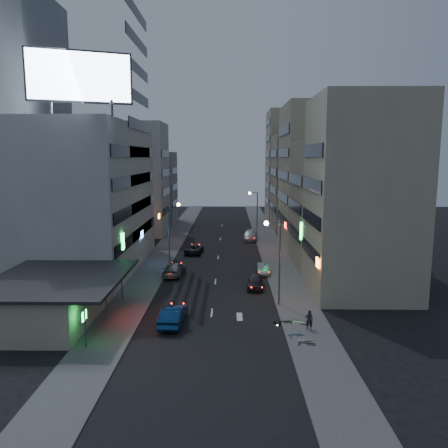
{
  "coord_description": "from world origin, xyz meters",
  "views": [
    {
      "loc": [
        1.61,
        -33.86,
        13.97
      ],
      "look_at": [
        0.91,
        18.89,
        5.86
      ],
      "focal_mm": 35.0,
      "sensor_mm": 36.0,
      "label": 1
    }
  ],
  "objects_px": {
    "parked_car_left": "(194,249)",
    "scooter_blue": "(301,327)",
    "person": "(309,320)",
    "parked_car_right_far": "(250,235)",
    "scooter_silver_b": "(309,317)",
    "parked_car_right_near": "(255,282)",
    "scooter_black_b": "(291,314)",
    "scooter_black_a": "(316,336)",
    "road_car_blue": "(173,315)",
    "parked_car_right_mid": "(263,269)",
    "scooter_silver_a": "(311,333)",
    "road_car_silver": "(174,269)"
  },
  "relations": [
    {
      "from": "parked_car_right_far",
      "to": "scooter_silver_b",
      "type": "bearing_deg",
      "value": -82.39
    },
    {
      "from": "parked_car_right_far",
      "to": "road_car_blue",
      "type": "relative_size",
      "value": 1.09
    },
    {
      "from": "road_car_blue",
      "to": "scooter_blue",
      "type": "height_order",
      "value": "road_car_blue"
    },
    {
      "from": "parked_car_right_far",
      "to": "scooter_blue",
      "type": "bearing_deg",
      "value": -84.06
    },
    {
      "from": "person",
      "to": "scooter_blue",
      "type": "bearing_deg",
      "value": 50.94
    },
    {
      "from": "road_car_blue",
      "to": "parked_car_left",
      "type": "bearing_deg",
      "value": -85.21
    },
    {
      "from": "parked_car_right_mid",
      "to": "parked_car_right_far",
      "type": "relative_size",
      "value": 0.71
    },
    {
      "from": "parked_car_left",
      "to": "road_car_silver",
      "type": "distance_m",
      "value": 12.1
    },
    {
      "from": "scooter_black_b",
      "to": "scooter_silver_b",
      "type": "xyz_separation_m",
      "value": [
        1.45,
        -0.6,
        -0.0
      ]
    },
    {
      "from": "road_car_silver",
      "to": "scooter_black_b",
      "type": "relative_size",
      "value": 2.73
    },
    {
      "from": "road_car_silver",
      "to": "scooter_silver_a",
      "type": "bearing_deg",
      "value": 128.63
    },
    {
      "from": "scooter_silver_a",
      "to": "scooter_blue",
      "type": "distance_m",
      "value": 1.28
    },
    {
      "from": "scooter_blue",
      "to": "parked_car_left",
      "type": "bearing_deg",
      "value": 5.92
    },
    {
      "from": "parked_car_right_far",
      "to": "parked_car_right_near",
      "type": "bearing_deg",
      "value": -88.74
    },
    {
      "from": "parked_car_left",
      "to": "scooter_black_b",
      "type": "distance_m",
      "value": 28.77
    },
    {
      "from": "scooter_black_a",
      "to": "scooter_black_b",
      "type": "xyz_separation_m",
      "value": [
        -1.23,
        4.58,
        0.03
      ]
    },
    {
      "from": "parked_car_left",
      "to": "scooter_black_b",
      "type": "relative_size",
      "value": 2.53
    },
    {
      "from": "parked_car_right_far",
      "to": "scooter_black_a",
      "type": "xyz_separation_m",
      "value": [
        2.97,
        -41.95,
        -0.11
      ]
    },
    {
      "from": "person",
      "to": "scooter_black_b",
      "type": "xyz_separation_m",
      "value": [
        -1.2,
        1.92,
        -0.23
      ]
    },
    {
      "from": "parked_car_left",
      "to": "scooter_blue",
      "type": "height_order",
      "value": "parked_car_left"
    },
    {
      "from": "parked_car_right_far",
      "to": "scooter_black_b",
      "type": "height_order",
      "value": "parked_car_right_far"
    },
    {
      "from": "parked_car_right_far",
      "to": "scooter_black_a",
      "type": "bearing_deg",
      "value": -83.14
    },
    {
      "from": "road_car_silver",
      "to": "scooter_black_b",
      "type": "xyz_separation_m",
      "value": [
        11.86,
        -14.78,
        -0.05
      ]
    },
    {
      "from": "scooter_black_b",
      "to": "road_car_silver",
      "type": "bearing_deg",
      "value": 30.73
    },
    {
      "from": "parked_car_left",
      "to": "scooter_silver_a",
      "type": "relative_size",
      "value": 3.03
    },
    {
      "from": "parked_car_right_mid",
      "to": "scooter_black_b",
      "type": "relative_size",
      "value": 2.0
    },
    {
      "from": "parked_car_left",
      "to": "person",
      "type": "bearing_deg",
      "value": 117.77
    },
    {
      "from": "parked_car_left",
      "to": "scooter_silver_b",
      "type": "bearing_deg",
      "value": 119.15
    },
    {
      "from": "parked_car_right_mid",
      "to": "person",
      "type": "height_order",
      "value": "person"
    },
    {
      "from": "road_car_silver",
      "to": "person",
      "type": "height_order",
      "value": "person"
    },
    {
      "from": "person",
      "to": "scooter_silver_b",
      "type": "height_order",
      "value": "person"
    },
    {
      "from": "parked_car_left",
      "to": "person",
      "type": "xyz_separation_m",
      "value": [
        11.64,
        -28.72,
        0.26
      ]
    },
    {
      "from": "road_car_blue",
      "to": "person",
      "type": "relative_size",
      "value": 3.02
    },
    {
      "from": "parked_car_right_mid",
      "to": "scooter_black_a",
      "type": "distance_m",
      "value": 20.14
    },
    {
      "from": "scooter_black_b",
      "to": "scooter_black_a",
      "type": "bearing_deg",
      "value": -173.02
    },
    {
      "from": "parked_car_right_near",
      "to": "scooter_black_a",
      "type": "xyz_separation_m",
      "value": [
        3.72,
        -14.27,
        -0.02
      ]
    },
    {
      "from": "scooter_black_a",
      "to": "scooter_silver_b",
      "type": "bearing_deg",
      "value": 10.05
    },
    {
      "from": "parked_car_right_far",
      "to": "scooter_black_b",
      "type": "distance_m",
      "value": 37.41
    },
    {
      "from": "parked_car_right_mid",
      "to": "person",
      "type": "bearing_deg",
      "value": -81.88
    },
    {
      "from": "person",
      "to": "scooter_silver_a",
      "type": "bearing_deg",
      "value": 88.23
    },
    {
      "from": "road_car_blue",
      "to": "scooter_black_a",
      "type": "bearing_deg",
      "value": 164.54
    },
    {
      "from": "parked_car_right_mid",
      "to": "parked_car_left",
      "type": "bearing_deg",
      "value": 128.88
    },
    {
      "from": "road_car_silver",
      "to": "scooter_black_a",
      "type": "relative_size",
      "value": 2.88
    },
    {
      "from": "road_car_blue",
      "to": "scooter_black_a",
      "type": "xyz_separation_m",
      "value": [
        11.2,
        -3.92,
        -0.14
      ]
    },
    {
      "from": "road_car_blue",
      "to": "scooter_blue",
      "type": "xyz_separation_m",
      "value": [
        10.43,
        -2.07,
        -0.17
      ]
    },
    {
      "from": "scooter_black_a",
      "to": "scooter_silver_b",
      "type": "relative_size",
      "value": 0.95
    },
    {
      "from": "parked_car_right_mid",
      "to": "person",
      "type": "distance_m",
      "value": 17.5
    },
    {
      "from": "parked_car_right_mid",
      "to": "parked_car_left",
      "type": "distance_m",
      "value": 14.63
    },
    {
      "from": "parked_car_right_far",
      "to": "parked_car_left",
      "type": "bearing_deg",
      "value": -126.65
    },
    {
      "from": "parked_car_right_far",
      "to": "scooter_blue",
      "type": "height_order",
      "value": "parked_car_right_far"
    }
  ]
}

